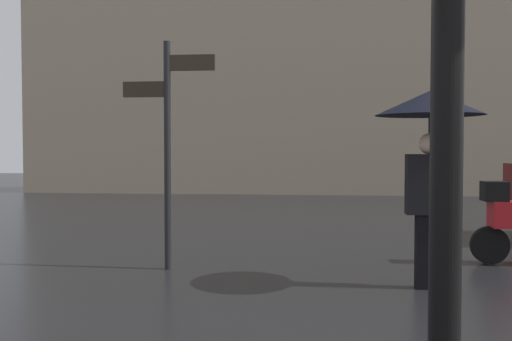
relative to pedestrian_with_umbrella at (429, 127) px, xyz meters
The scene contains 2 objects.
pedestrian_with_umbrella is the anchor object (origin of this frame).
street_signpost 2.90m from the pedestrian_with_umbrella, 167.05° to the left, with size 1.08×0.08×2.64m.
Camera 1 is at (-0.28, -2.24, 1.40)m, focal length 41.02 mm.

